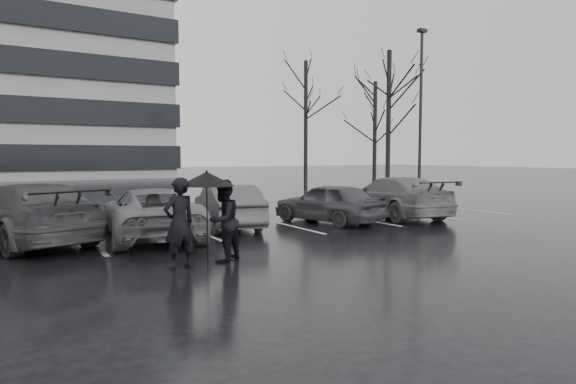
% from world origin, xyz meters
% --- Properties ---
extents(ground, '(160.00, 160.00, 0.00)m').
position_xyz_m(ground, '(0.00, 0.00, 0.00)').
color(ground, black).
rests_on(ground, ground).
extents(car_main, '(2.38, 3.96, 1.26)m').
position_xyz_m(car_main, '(1.99, 1.83, 0.63)').
color(car_main, black).
rests_on(car_main, ground).
extents(car_west_a, '(2.01, 4.03, 1.27)m').
position_xyz_m(car_west_a, '(-1.15, 2.52, 0.63)').
color(car_west_a, '#2D2D2F').
rests_on(car_west_a, ground).
extents(car_west_b, '(2.70, 4.85, 1.28)m').
position_xyz_m(car_west_b, '(-3.57, 1.86, 0.64)').
color(car_west_b, '#4E4E51').
rests_on(car_west_b, ground).
extents(car_west_c, '(3.45, 5.42, 1.46)m').
position_xyz_m(car_west_c, '(-6.36, 2.51, 0.73)').
color(car_west_c, black).
rests_on(car_west_c, ground).
extents(car_east, '(2.63, 5.04, 1.40)m').
position_xyz_m(car_east, '(4.78, 1.83, 0.70)').
color(car_east, '#4E4E51').
rests_on(car_east, ground).
extents(pedestrian_left, '(0.69, 0.52, 1.71)m').
position_xyz_m(pedestrian_left, '(-4.04, -1.82, 0.85)').
color(pedestrian_left, black).
rests_on(pedestrian_left, ground).
extents(pedestrian_right, '(1.01, 0.96, 1.64)m').
position_xyz_m(pedestrian_right, '(-3.09, -1.68, 0.82)').
color(pedestrian_right, black).
rests_on(pedestrian_right, ground).
extents(umbrella, '(1.08, 1.08, 1.83)m').
position_xyz_m(umbrella, '(-3.49, -1.84, 1.67)').
color(umbrella, black).
rests_on(umbrella, ground).
extents(lamp_post, '(0.44, 0.44, 8.09)m').
position_xyz_m(lamp_post, '(10.48, 6.14, 3.70)').
color(lamp_post, gray).
rests_on(lamp_post, ground).
extents(stall_stripes, '(19.72, 5.00, 0.00)m').
position_xyz_m(stall_stripes, '(-0.80, 2.50, 0.00)').
color(stall_stripes, '#B9B9BB').
rests_on(stall_stripes, ground).
extents(tree_east, '(0.26, 0.26, 8.00)m').
position_xyz_m(tree_east, '(12.00, 10.00, 4.00)').
color(tree_east, black).
rests_on(tree_east, ground).
extents(tree_ne, '(0.26, 0.26, 7.00)m').
position_xyz_m(tree_ne, '(14.50, 14.00, 3.50)').
color(tree_ne, black).
rests_on(tree_ne, ground).
extents(tree_north, '(0.26, 0.26, 8.50)m').
position_xyz_m(tree_north, '(11.00, 17.00, 4.25)').
color(tree_north, black).
rests_on(tree_north, ground).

